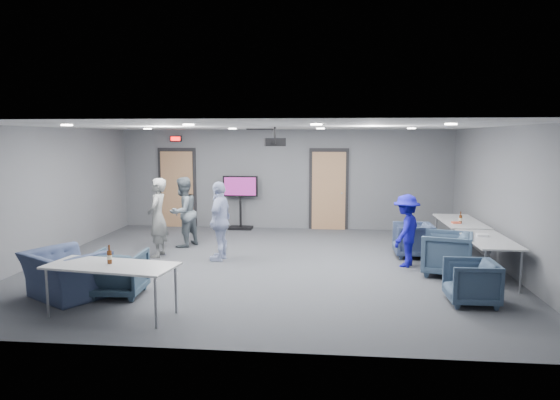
# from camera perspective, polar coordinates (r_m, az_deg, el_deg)

# --- Properties ---
(floor) EXTENTS (9.00, 9.00, 0.00)m
(floor) POSITION_cam_1_polar(r_m,az_deg,el_deg) (9.91, -1.54, -7.39)
(floor) COLOR #36383E
(floor) RESTS_ON ground
(ceiling) EXTENTS (9.00, 9.00, 0.00)m
(ceiling) POSITION_cam_1_polar(r_m,az_deg,el_deg) (9.59, -1.59, 8.43)
(ceiling) COLOR silver
(ceiling) RESTS_ON wall_back
(wall_back) EXTENTS (9.00, 0.02, 2.70)m
(wall_back) POSITION_cam_1_polar(r_m,az_deg,el_deg) (13.61, 0.54, 2.38)
(wall_back) COLOR slate
(wall_back) RESTS_ON floor
(wall_front) EXTENTS (9.00, 0.02, 2.70)m
(wall_front) POSITION_cam_1_polar(r_m,az_deg,el_deg) (5.76, -6.57, -4.32)
(wall_front) COLOR slate
(wall_front) RESTS_ON floor
(wall_left) EXTENTS (0.02, 8.00, 2.70)m
(wall_left) POSITION_cam_1_polar(r_m,az_deg,el_deg) (11.15, -25.17, 0.62)
(wall_left) COLOR slate
(wall_left) RESTS_ON floor
(wall_right) EXTENTS (0.02, 8.00, 2.70)m
(wall_right) POSITION_cam_1_polar(r_m,az_deg,el_deg) (10.13, 24.58, 0.06)
(wall_right) COLOR slate
(wall_right) RESTS_ON floor
(door_left) EXTENTS (1.06, 0.17, 2.24)m
(door_left) POSITION_cam_1_polar(r_m,az_deg,el_deg) (14.18, -11.65, 1.28)
(door_left) COLOR black
(door_left) RESTS_ON wall_back
(door_right) EXTENTS (1.06, 0.17, 2.24)m
(door_right) POSITION_cam_1_polar(r_m,az_deg,el_deg) (13.54, 5.59, 1.12)
(door_right) COLOR black
(door_right) RESTS_ON wall_back
(exit_sign) EXTENTS (0.32, 0.08, 0.16)m
(exit_sign) POSITION_cam_1_polar(r_m,az_deg,el_deg) (14.09, -11.81, 6.87)
(exit_sign) COLOR black
(exit_sign) RESTS_ON wall_back
(hvac_diffuser) EXTENTS (0.60, 0.60, 0.03)m
(hvac_diffuser) POSITION_cam_1_polar(r_m,az_deg,el_deg) (12.43, -2.27, 8.08)
(hvac_diffuser) COLOR black
(hvac_diffuser) RESTS_ON ceiling
(downlights) EXTENTS (6.18, 3.78, 0.02)m
(downlights) POSITION_cam_1_polar(r_m,az_deg,el_deg) (9.59, -1.59, 8.34)
(downlights) COLOR white
(downlights) RESTS_ON ceiling
(person_a) EXTENTS (0.42, 0.62, 1.65)m
(person_a) POSITION_cam_1_polar(r_m,az_deg,el_deg) (10.72, -13.82, -1.97)
(person_a) COLOR gray
(person_a) RESTS_ON floor
(person_b) EXTENTS (0.87, 0.95, 1.60)m
(person_b) POSITION_cam_1_polar(r_m,az_deg,el_deg) (11.58, -11.03, -1.36)
(person_b) COLOR slate
(person_b) RESTS_ON floor
(person_c) EXTENTS (0.52, 0.99, 1.61)m
(person_c) POSITION_cam_1_polar(r_m,az_deg,el_deg) (10.19, -6.87, -2.39)
(person_c) COLOR #ADB9DF
(person_c) RESTS_ON floor
(person_d) EXTENTS (0.88, 1.04, 1.40)m
(person_d) POSITION_cam_1_polar(r_m,az_deg,el_deg) (9.95, 14.22, -3.41)
(person_d) COLOR #171694
(person_d) RESTS_ON floor
(chair_right_a) EXTENTS (0.79, 0.77, 0.72)m
(chair_right_a) POSITION_cam_1_polar(r_m,az_deg,el_deg) (10.82, 14.95, -4.43)
(chair_right_a) COLOR #36435D
(chair_right_a) RESTS_ON floor
(chair_right_b) EXTENTS (1.06, 1.04, 0.79)m
(chair_right_b) POSITION_cam_1_polar(r_m,az_deg,el_deg) (9.60, 18.50, -5.82)
(chair_right_b) COLOR #3C5169
(chair_right_b) RESTS_ON floor
(chair_right_c) EXTENTS (0.73, 0.71, 0.66)m
(chair_right_c) POSITION_cam_1_polar(r_m,az_deg,el_deg) (8.11, 21.01, -8.76)
(chair_right_c) COLOR #36485E
(chair_right_c) RESTS_ON floor
(chair_front_a) EXTENTS (0.81, 0.83, 0.72)m
(chair_front_a) POSITION_cam_1_polar(r_m,az_deg,el_deg) (8.36, -17.94, -7.95)
(chair_front_a) COLOR #34485A
(chair_front_a) RESTS_ON floor
(chair_front_b) EXTENTS (1.49, 1.44, 0.74)m
(chair_front_b) POSITION_cam_1_polar(r_m,az_deg,el_deg) (8.54, -23.31, -7.80)
(chair_front_b) COLOR #3B4767
(chair_front_b) RESTS_ON floor
(table_right_a) EXTENTS (0.78, 1.88, 0.73)m
(table_right_a) POSITION_cam_1_polar(r_m,az_deg,el_deg) (11.29, 19.92, -2.45)
(table_right_a) COLOR #A8AAAD
(table_right_a) RESTS_ON floor
(table_right_b) EXTENTS (0.72, 1.73, 0.73)m
(table_right_b) POSITION_cam_1_polar(r_m,az_deg,el_deg) (9.49, 22.73, -4.38)
(table_right_b) COLOR #A8AAAD
(table_right_b) RESTS_ON floor
(table_front_left) EXTENTS (1.90, 1.01, 0.73)m
(table_front_left) POSITION_cam_1_polar(r_m,az_deg,el_deg) (7.40, -18.72, -7.35)
(table_front_left) COLOR #A8AAAD
(table_front_left) RESTS_ON floor
(bottle_front) EXTENTS (0.07, 0.07, 0.27)m
(bottle_front) POSITION_cam_1_polar(r_m,az_deg,el_deg) (7.44, -18.91, -6.15)
(bottle_front) COLOR #56290E
(bottle_front) RESTS_ON table_front_left
(bottle_right) EXTENTS (0.07, 0.07, 0.25)m
(bottle_right) POSITION_cam_1_polar(r_m,az_deg,el_deg) (10.90, 19.93, -2.06)
(bottle_right) COLOR #56290E
(bottle_right) RESTS_ON table_right_a
(snack_box) EXTENTS (0.18, 0.13, 0.04)m
(snack_box) POSITION_cam_1_polar(r_m,az_deg,el_deg) (10.89, 19.48, -2.44)
(snack_box) COLOR #DC5437
(snack_box) RESTS_ON table_right_a
(wrapper) EXTENTS (0.21, 0.15, 0.05)m
(wrapper) POSITION_cam_1_polar(r_m,az_deg,el_deg) (9.63, 22.14, -3.76)
(wrapper) COLOR white
(wrapper) RESTS_ON table_right_b
(tv_stand) EXTENTS (0.95, 0.45, 1.45)m
(tv_stand) POSITION_cam_1_polar(r_m,az_deg,el_deg) (13.57, -4.55, 0.11)
(tv_stand) COLOR black
(tv_stand) RESTS_ON floor
(projector) EXTENTS (0.45, 0.41, 0.37)m
(projector) POSITION_cam_1_polar(r_m,az_deg,el_deg) (9.71, -0.59, 6.66)
(projector) COLOR black
(projector) RESTS_ON ceiling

